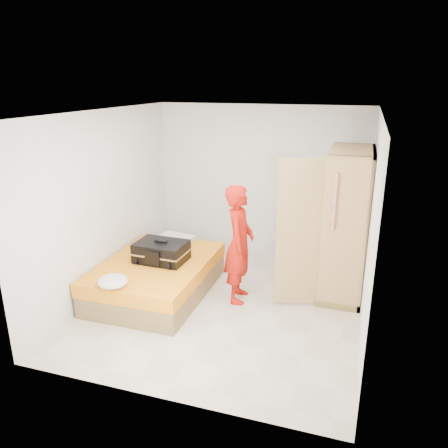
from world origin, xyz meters
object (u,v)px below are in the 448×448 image
(person, at_px, (239,244))
(suitcase, at_px, (161,252))
(bed, at_px, (157,277))
(round_cushion, at_px, (113,281))
(wardrobe, at_px, (342,228))

(person, distance_m, suitcase, 1.14)
(bed, height_order, round_cushion, round_cushion)
(person, bearing_deg, wardrobe, -72.11)
(person, height_order, suitcase, person)
(suitcase, relative_size, round_cushion, 1.95)
(suitcase, height_order, round_cushion, suitcase)
(person, bearing_deg, round_cushion, 121.77)
(person, xyz_separation_m, round_cushion, (-1.33, -1.09, -0.26))
(bed, relative_size, person, 1.22)
(person, bearing_deg, suitcase, 90.19)
(wardrobe, distance_m, round_cushion, 3.19)
(wardrobe, bearing_deg, person, -154.58)
(wardrobe, bearing_deg, round_cushion, -147.07)
(bed, bearing_deg, round_cushion, -99.72)
(suitcase, bearing_deg, round_cushion, -101.21)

